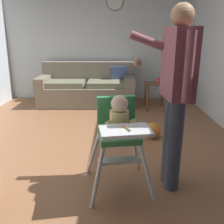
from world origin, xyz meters
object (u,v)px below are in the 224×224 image
adult_standing (176,91)px  sippy_cup (158,80)px  high_chair (119,126)px  toy_ball_second (152,130)px  wall_clock (115,2)px  side_table (155,90)px  couch (87,88)px

adult_standing → sippy_cup: adult_standing is taller
high_chair → toy_ball_second: (0.50, 1.17, -0.51)m
adult_standing → sippy_cup: 2.64m
adult_standing → wall_clock: bearing=-85.3°
toy_ball_second → wall_clock: bearing=102.8°
side_table → wall_clock: 2.06m
wall_clock → side_table: bearing=-47.5°
wall_clock → sippy_cup: bearing=-46.2°
side_table → couch: bearing=164.0°
sippy_cup → wall_clock: wall_clock is taller
high_chair → wall_clock: (-0.03, 3.50, 1.45)m
high_chair → sippy_cup: (0.81, 2.63, -0.05)m
high_chair → sippy_cup: bearing=153.9°
side_table → sippy_cup: bearing=0.0°
high_chair → wall_clock: size_ratio=2.60×
wall_clock → couch: bearing=-140.6°
adult_standing → side_table: size_ratio=3.19×
sippy_cup → wall_clock: bearing=133.8°
couch → side_table: couch is taller
couch → toy_ball_second: (1.11, -1.86, -0.21)m
toy_ball_second → sippy_cup: 1.56m
couch → adult_standing: adult_standing is taller
high_chair → wall_clock: 3.79m
couch → wall_clock: (0.58, 0.48, 1.74)m
toy_ball_second → side_table: bearing=79.7°
high_chair → side_table: (0.77, 2.63, -0.24)m
high_chair → adult_standing: size_ratio=0.56×
side_table → high_chair: bearing=-106.3°
couch → high_chair: (0.61, -3.03, 0.29)m
toy_ball_second → high_chair: bearing=-113.4°
side_table → wall_clock: size_ratio=1.47×
toy_ball_second → sippy_cup: (0.31, 1.47, 0.45)m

